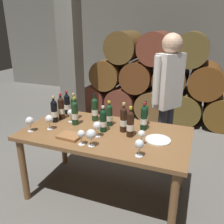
% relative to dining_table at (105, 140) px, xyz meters
% --- Properties ---
extents(ground_plane, '(14.00, 14.00, 0.00)m').
position_rel_dining_table_xyz_m(ground_plane, '(0.00, 0.00, -0.67)').
color(ground_plane, '#66635E').
extents(cellar_back_wall, '(10.00, 0.24, 2.80)m').
position_rel_dining_table_xyz_m(cellar_back_wall, '(0.00, 4.20, 0.73)').
color(cellar_back_wall, slate).
rests_on(cellar_back_wall, ground_plane).
extents(barrel_stack, '(3.12, 0.90, 1.69)m').
position_rel_dining_table_xyz_m(barrel_stack, '(0.00, 2.60, 0.09)').
color(barrel_stack, brown).
rests_on(barrel_stack, ground_plane).
extents(stone_pillar, '(0.32, 0.32, 2.60)m').
position_rel_dining_table_xyz_m(stone_pillar, '(-1.30, 1.60, 0.63)').
color(stone_pillar, slate).
rests_on(stone_pillar, ground_plane).
extents(dining_table, '(1.70, 0.90, 0.76)m').
position_rel_dining_table_xyz_m(dining_table, '(0.00, 0.00, 0.00)').
color(dining_table, brown).
rests_on(dining_table, ground_plane).
extents(wine_bottle_0, '(0.07, 0.07, 0.31)m').
position_rel_dining_table_xyz_m(wine_bottle_0, '(-0.38, 0.07, 0.23)').
color(wine_bottle_0, '#19381E').
rests_on(wine_bottle_0, dining_table).
extents(wine_bottle_1, '(0.07, 0.07, 0.30)m').
position_rel_dining_table_xyz_m(wine_bottle_1, '(0.35, 0.20, 0.22)').
color(wine_bottle_1, black).
rests_on(wine_bottle_1, dining_table).
extents(wine_bottle_2, '(0.07, 0.07, 0.28)m').
position_rel_dining_table_xyz_m(wine_bottle_2, '(-0.02, 0.17, 0.21)').
color(wine_bottle_2, '#19381E').
rests_on(wine_bottle_2, dining_table).
extents(wine_bottle_3, '(0.07, 0.07, 0.29)m').
position_rel_dining_table_xyz_m(wine_bottle_3, '(-0.64, 0.33, 0.22)').
color(wine_bottle_3, black).
rests_on(wine_bottle_3, dining_table).
extents(wine_bottle_4, '(0.07, 0.07, 0.31)m').
position_rel_dining_table_xyz_m(wine_bottle_4, '(-0.47, 0.21, 0.22)').
color(wine_bottle_4, black).
rests_on(wine_bottle_4, dining_table).
extents(wine_bottle_5, '(0.07, 0.07, 0.28)m').
position_rel_dining_table_xyz_m(wine_bottle_5, '(-0.02, 0.01, 0.21)').
color(wine_bottle_5, black).
rests_on(wine_bottle_5, dining_table).
extents(wine_bottle_6, '(0.07, 0.07, 0.27)m').
position_rel_dining_table_xyz_m(wine_bottle_6, '(0.33, 0.33, 0.21)').
color(wine_bottle_6, '#19381E').
rests_on(wine_bottle_6, dining_table).
extents(wine_bottle_7, '(0.07, 0.07, 0.30)m').
position_rel_dining_table_xyz_m(wine_bottle_7, '(-0.64, 0.05, 0.22)').
color(wine_bottle_7, black).
rests_on(wine_bottle_7, dining_table).
extents(wine_bottle_8, '(0.07, 0.07, 0.30)m').
position_rel_dining_table_xyz_m(wine_bottle_8, '(-0.62, 0.16, 0.22)').
color(wine_bottle_8, black).
rests_on(wine_bottle_8, dining_table).
extents(wine_bottle_9, '(0.07, 0.07, 0.31)m').
position_rel_dining_table_xyz_m(wine_bottle_9, '(0.17, 0.08, 0.22)').
color(wine_bottle_9, black).
rests_on(wine_bottle_9, dining_table).
extents(wine_bottle_10, '(0.07, 0.07, 0.31)m').
position_rel_dining_table_xyz_m(wine_bottle_10, '(0.27, -0.00, 0.22)').
color(wine_bottle_10, black).
rests_on(wine_bottle_10, dining_table).
extents(wine_bottle_11, '(0.07, 0.07, 0.32)m').
position_rel_dining_table_xyz_m(wine_bottle_11, '(-0.23, 0.25, 0.23)').
color(wine_bottle_11, '#19381E').
rests_on(wine_bottle_11, dining_table).
extents(wine_glass_0, '(0.07, 0.07, 0.14)m').
position_rel_dining_table_xyz_m(wine_glass_0, '(-0.10, -0.33, 0.19)').
color(wine_glass_0, white).
rests_on(wine_glass_0, dining_table).
extents(wine_glass_1, '(0.08, 0.08, 0.16)m').
position_rel_dining_table_xyz_m(wine_glass_1, '(-0.03, -0.12, 0.20)').
color(wine_glass_1, white).
rests_on(wine_glass_1, dining_table).
extents(wine_glass_2, '(0.07, 0.07, 0.15)m').
position_rel_dining_table_xyz_m(wine_glass_2, '(-0.46, 0.12, 0.20)').
color(wine_glass_2, white).
rests_on(wine_glass_2, dining_table).
extents(wine_glass_3, '(0.09, 0.09, 0.16)m').
position_rel_dining_table_xyz_m(wine_glass_3, '(0.00, -0.32, 0.21)').
color(wine_glass_3, white).
rests_on(wine_glass_3, dining_table).
extents(wine_glass_4, '(0.08, 0.08, 0.15)m').
position_rel_dining_table_xyz_m(wine_glass_4, '(0.45, -0.34, 0.20)').
color(wine_glass_4, white).
rests_on(wine_glass_4, dining_table).
extents(wine_glass_5, '(0.08, 0.08, 0.16)m').
position_rel_dining_table_xyz_m(wine_glass_5, '(-0.73, -0.26, 0.20)').
color(wine_glass_5, white).
rests_on(wine_glass_5, dining_table).
extents(wine_glass_6, '(0.07, 0.07, 0.14)m').
position_rel_dining_table_xyz_m(wine_glass_6, '(0.42, -0.14, 0.19)').
color(wine_glass_6, white).
rests_on(wine_glass_6, dining_table).
extents(wine_glass_7, '(0.08, 0.08, 0.16)m').
position_rel_dining_table_xyz_m(wine_glass_7, '(-0.57, -0.14, 0.20)').
color(wine_glass_7, white).
rests_on(wine_glass_7, dining_table).
extents(tasting_notebook, '(0.23, 0.17, 0.03)m').
position_rel_dining_table_xyz_m(tasting_notebook, '(-0.27, -0.24, 0.11)').
color(tasting_notebook, '#936038').
rests_on(tasting_notebook, dining_table).
extents(serving_plate, '(0.24, 0.24, 0.01)m').
position_rel_dining_table_xyz_m(serving_plate, '(0.54, 0.00, 0.10)').
color(serving_plate, white).
rests_on(serving_plate, dining_table).
extents(sommelier_presenting, '(0.33, 0.42, 1.72)m').
position_rel_dining_table_xyz_m(sommelier_presenting, '(0.51, 0.75, 0.37)').
color(sommelier_presenting, '#383842').
rests_on(sommelier_presenting, ground_plane).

